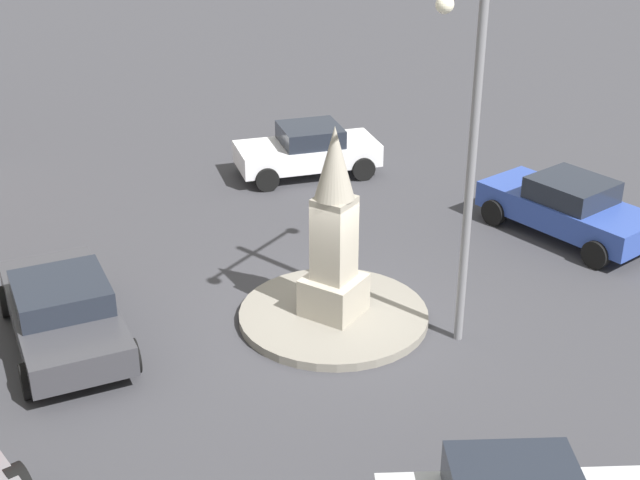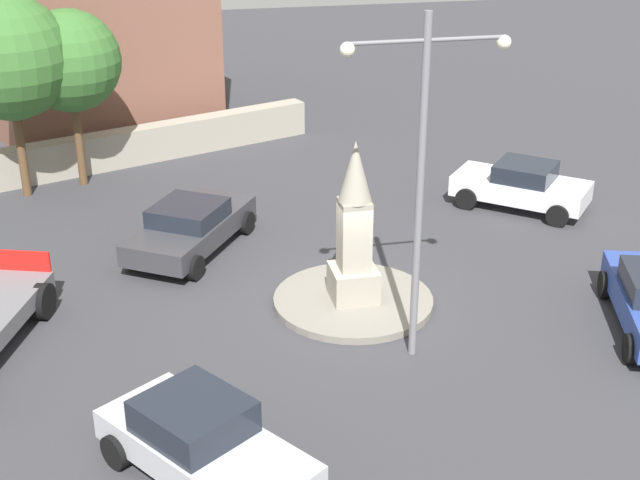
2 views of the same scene
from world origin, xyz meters
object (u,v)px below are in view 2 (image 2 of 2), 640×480
Objects in this scene: car_dark_grey_parked_right at (191,226)px; tree_mid_cluster at (8,58)px; tree_near_wall at (70,61)px; car_white_near_island at (522,185)px; monument at (354,232)px; car_silver_far_side at (202,442)px; streetlamp at (421,159)px.

car_dark_grey_parked_right is 0.76× the size of tree_mid_cluster.
tree_near_wall is 1.81m from tree_mid_cluster.
car_white_near_island is 9.81m from car_dark_grey_parked_right.
monument is 0.63× the size of tree_mid_cluster.
car_dark_grey_parked_right is 7.75m from tree_mid_cluster.
tree_mid_cluster reaches higher than car_silver_far_side.
car_white_near_island is at bearing -20.66° from tree_near_wall.
car_silver_far_side reaches higher than car_white_near_island.
tree_near_wall is (-2.41, 15.06, 3.19)m from car_silver_far_side.
car_silver_far_side is (-10.31, -10.26, 0.02)m from car_white_near_island.
streetlamp reaches higher than tree_near_wall.
car_dark_grey_parked_right is (-3.47, 3.81, -1.17)m from monument.
monument reaches higher than car_white_near_island.
tree_mid_cluster is at bearing -159.43° from tree_near_wall.
car_silver_far_side is (-4.71, -3.12, -3.62)m from streetlamp.
car_white_near_island is (5.60, 7.14, -3.64)m from streetlamp.
monument reaches higher than car_silver_far_side.
streetlamp reaches higher than car_dark_grey_parked_right.
car_white_near_island is 13.96m from tree_near_wall.
tree_near_wall is at bearing 159.34° from car_white_near_island.
car_silver_far_side is (-4.01, -5.51, -1.13)m from monument.
tree_mid_cluster is (-14.38, 4.17, 3.53)m from car_white_near_island.
monument is 7.97m from car_white_near_island.
car_dark_grey_parked_right is (-9.76, -0.95, -0.02)m from car_white_near_island.
tree_mid_cluster reaches higher than car_white_near_island.
car_white_near_island is at bearing 5.53° from car_dark_grey_parked_right.
monument is 3.52m from streetlamp.
monument reaches higher than car_dark_grey_parked_right.
streetlamp is 1.18× the size of tree_mid_cluster.
streetlamp is 1.56× the size of car_dark_grey_parked_right.
tree_mid_cluster is (-1.67, -0.63, 0.32)m from tree_near_wall.
car_white_near_island is at bearing -16.16° from tree_mid_cluster.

